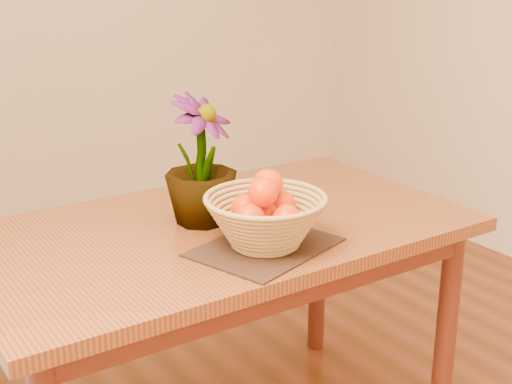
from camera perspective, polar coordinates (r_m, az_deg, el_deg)
table at (r=2.05m, az=-2.89°, el=-4.88°), size 1.40×0.80×0.75m
placemat at (r=1.86m, az=0.74°, el=-4.41°), size 0.43×0.37×0.01m
wicker_basket at (r=1.83m, az=0.75°, el=-2.48°), size 0.32×0.32×0.13m
orange_pile at (r=1.81m, az=0.76°, el=-1.04°), size 0.21×0.20×0.14m
potted_plant at (r=1.98m, az=-4.44°, el=2.52°), size 0.28×0.28×0.36m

